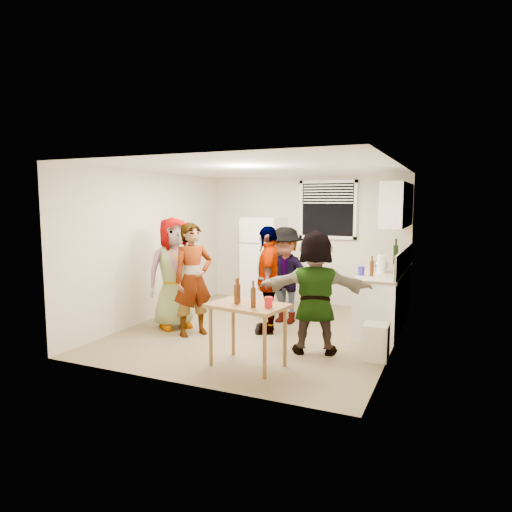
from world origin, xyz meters
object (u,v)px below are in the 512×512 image
at_px(beer_bottle_counter, 372,276).
at_px(beer_bottle_table, 253,307).
at_px(refrigerator, 263,260).
at_px(serving_table, 248,366).
at_px(guest_stripe, 194,334).
at_px(blue_cup, 361,275).
at_px(trash_bin, 376,340).
at_px(guest_back_right, 285,322).
at_px(wine_bottle, 395,264).
at_px(guest_grey, 175,327).
at_px(kettle, 381,271).
at_px(guest_orange, 314,352).
at_px(guest_black, 268,332).
at_px(red_cup, 269,308).
at_px(guest_back_left, 274,318).

bearing_deg(beer_bottle_counter, beer_bottle_table, -115.90).
xyz_separation_m(refrigerator, beer_bottle_table, (1.35, -3.47, -0.08)).
bearing_deg(serving_table, guest_stripe, 146.19).
bearing_deg(blue_cup, trash_bin, -69.00).
height_order(beer_bottle_table, guest_back_right, beer_bottle_table).
xyz_separation_m(refrigerator, serving_table, (1.22, -3.34, -0.85)).
height_order(wine_bottle, serving_table, wine_bottle).
distance_m(wine_bottle, beer_bottle_table, 3.80).
bearing_deg(refrigerator, guest_grey, -104.81).
height_order(wine_bottle, beer_bottle_counter, wine_bottle).
relative_size(beer_bottle_counter, blue_cup, 1.69).
xyz_separation_m(trash_bin, serving_table, (-1.39, -0.88, -0.25)).
xyz_separation_m(kettle, guest_orange, (-0.59, -1.65, -0.90)).
bearing_deg(trash_bin, guest_orange, -176.11).
xyz_separation_m(guest_black, guest_orange, (0.94, -0.64, 0.00)).
height_order(wine_bottle, guest_back_right, wine_bottle).
bearing_deg(beer_bottle_table, blue_cup, 68.06).
bearing_deg(wine_bottle, serving_table, -110.22).
bearing_deg(guest_stripe, guest_grey, 98.14).
height_order(red_cup, guest_black, red_cup).
relative_size(refrigerator, guest_black, 1.03).
bearing_deg(guest_black, red_cup, 3.27).
distance_m(beer_bottle_table, guest_stripe, 1.92).
distance_m(beer_bottle_counter, trash_bin, 1.27).
bearing_deg(guest_black, guest_orange, 36.26).
xyz_separation_m(kettle, guest_black, (-1.52, -1.00, -0.90)).
xyz_separation_m(trash_bin, guest_stripe, (-2.70, -0.00, -0.25)).
height_order(serving_table, guest_back_right, serving_table).
height_order(wine_bottle, guest_grey, wine_bottle).
height_order(guest_grey, guest_stripe, guest_grey).
distance_m(beer_bottle_counter, guest_stripe, 2.81).
bearing_deg(serving_table, trash_bin, 32.27).
bearing_deg(beer_bottle_table, kettle, 67.96).
xyz_separation_m(kettle, guest_stripe, (-2.49, -1.59, -0.90)).
bearing_deg(guest_stripe, refrigerator, 31.23).
height_order(guest_stripe, guest_orange, guest_orange).
relative_size(beer_bottle_table, guest_back_left, 0.15).
bearing_deg(beer_bottle_table, wine_bottle, 72.33).
height_order(kettle, beer_bottle_table, kettle).
relative_size(refrigerator, guest_orange, 1.04).
xyz_separation_m(guest_grey, guest_black, (1.47, 0.36, 0.00)).
xyz_separation_m(refrigerator, beer_bottle_counter, (2.35, -1.40, 0.05)).
distance_m(serving_table, beer_bottle_table, 0.80).
bearing_deg(guest_black, kettle, 104.17).
bearing_deg(beer_bottle_table, red_cup, 21.02).
bearing_deg(trash_bin, refrigerator, 136.66).
distance_m(serving_table, guest_back_right, 2.11).
bearing_deg(beer_bottle_table, beer_bottle_counter, 64.10).
distance_m(kettle, red_cup, 2.69).
relative_size(serving_table, red_cup, 7.24).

